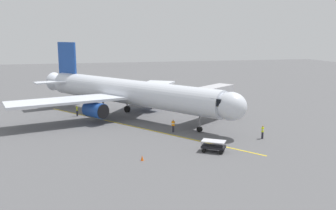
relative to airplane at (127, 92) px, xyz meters
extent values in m
plane|color=#565659|center=(1.15, -2.13, -4.00)|extent=(220.00, 220.00, 0.00)
cube|color=yellow|center=(-0.17, 6.22, -4.00)|extent=(24.23, 32.12, 0.01)
cylinder|color=silver|center=(-0.17, 0.22, 0.10)|extent=(23.47, 29.46, 3.80)
ellipsoid|color=silver|center=(-11.11, 14.77, 0.10)|extent=(5.29, 5.37, 3.61)
cone|color=silver|center=(10.95, -14.56, 0.10)|extent=(4.54, 4.45, 3.42)
cube|color=black|center=(-10.26, 13.65, 0.65)|extent=(3.54, 3.22, 0.90)
cube|color=silver|center=(-4.75, -7.87, -0.50)|extent=(13.25, 17.29, 0.36)
cylinder|color=#1E479E|center=(-4.20, -4.06, -2.00)|extent=(3.88, 4.10, 2.30)
cylinder|color=black|center=(-5.26, -2.66, -2.00)|extent=(1.80, 1.42, 2.10)
cube|color=silver|center=(8.88, 2.37, -0.50)|extent=(17.81, 9.42, 0.36)
cylinder|color=#1E479E|center=(5.07, 2.91, -2.00)|extent=(3.88, 4.10, 2.30)
cylinder|color=black|center=(4.02, 4.31, -2.00)|extent=(1.80, 1.42, 2.10)
cube|color=#1E479E|center=(9.15, -12.16, 3.90)|extent=(3.17, 4.05, 7.20)
cube|color=silver|center=(6.41, -13.85, 0.70)|extent=(5.64, 6.62, 0.24)
cube|color=silver|center=(11.52, -10.00, 0.70)|extent=(6.83, 4.35, 0.24)
cylinder|color=slate|center=(-8.28, 11.02, -2.27)|extent=(0.24, 0.24, 2.77)
cylinder|color=black|center=(-8.28, 11.02, -3.65)|extent=(0.78, 0.83, 0.70)
cylinder|color=slate|center=(-0.44, -3.74, -2.07)|extent=(0.24, 0.24, 2.77)
cylinder|color=black|center=(-0.44, -3.74, -3.45)|extent=(1.02, 1.15, 1.10)
cylinder|color=slate|center=(3.71, -0.61, -2.07)|extent=(0.24, 0.24, 2.77)
cylinder|color=black|center=(3.71, -0.61, -3.45)|extent=(1.02, 1.15, 1.10)
cube|color=#B7B7BC|center=(-11.97, 5.11, -0.10)|extent=(8.76, 7.49, 2.50)
cube|color=gray|center=(-8.38, 7.82, -0.10)|extent=(4.16, 4.24, 3.00)
cylinder|color=slate|center=(-15.57, 2.41, -2.05)|extent=(0.70, 0.70, 3.90)
cube|color=#333338|center=(-15.57, 2.41, -3.70)|extent=(2.00, 2.00, 0.60)
cylinder|color=#23232D|center=(-14.92, 15.99, -3.56)|extent=(0.26, 0.26, 0.88)
cube|color=#D8EA19|center=(-14.92, 15.99, -2.82)|extent=(0.43, 0.45, 0.60)
cube|color=silver|center=(-14.92, 15.99, -2.82)|extent=(0.45, 0.47, 0.10)
sphere|color=#9E7051|center=(-14.92, 15.99, -2.40)|extent=(0.22, 0.22, 0.22)
cylinder|color=#23232D|center=(7.74, -2.78, -3.56)|extent=(0.26, 0.26, 0.88)
cube|color=#D8EA19|center=(7.74, -2.78, -2.82)|extent=(0.28, 0.40, 0.60)
cube|color=silver|center=(7.74, -2.78, -2.82)|extent=(0.29, 0.42, 0.10)
sphere|color=brown|center=(7.74, -2.78, -2.40)|extent=(0.22, 0.22, 0.22)
cylinder|color=#23232D|center=(-4.80, 10.29, -3.56)|extent=(0.26, 0.26, 0.88)
cube|color=orange|center=(-4.80, 10.29, -2.82)|extent=(0.44, 0.44, 0.60)
cube|color=silver|center=(-4.80, 10.29, -2.82)|extent=(0.46, 0.46, 0.10)
sphere|color=#9E7051|center=(-4.80, 10.29, -2.40)|extent=(0.22, 0.22, 0.22)
cube|color=black|center=(-7.11, 19.41, -3.44)|extent=(2.94, 2.58, 0.24)
cube|color=silver|center=(-7.11, 19.41, -2.77)|extent=(2.94, 2.58, 0.08)
cylinder|color=slate|center=(-8.45, 19.54, -3.04)|extent=(0.06, 0.06, 0.55)
cylinder|color=slate|center=(-7.78, 20.58, -3.04)|extent=(0.06, 0.06, 0.55)
cylinder|color=slate|center=(-6.43, 18.24, -3.04)|extent=(0.06, 0.06, 0.55)
cylinder|color=slate|center=(-5.76, 19.28, -3.04)|extent=(0.06, 0.06, 0.55)
cylinder|color=black|center=(-8.26, 19.38, -3.78)|extent=(0.51, 0.45, 0.44)
cylinder|color=black|center=(-7.55, 20.47, -3.78)|extent=(0.51, 0.45, 0.44)
cylinder|color=black|center=(-6.66, 18.35, -3.78)|extent=(0.51, 0.45, 0.44)
cylinder|color=black|center=(-5.96, 19.44, -3.78)|extent=(0.51, 0.45, 0.44)
cone|color=#F2590F|center=(1.14, 20.43, -3.73)|extent=(0.32, 0.32, 0.55)
cone|color=#F2590F|center=(-17.07, -2.31, -3.73)|extent=(0.32, 0.32, 0.55)
cone|color=#F2590F|center=(-6.51, 18.22, -3.73)|extent=(0.32, 0.32, 0.55)
camera|label=1|loc=(7.10, 56.42, 9.00)|focal=39.23mm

